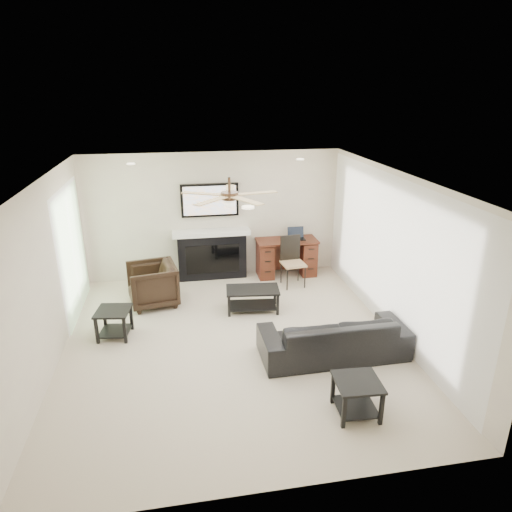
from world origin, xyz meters
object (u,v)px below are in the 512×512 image
Objects in this scene: fireplace_unit at (211,233)px; desk at (286,257)px; armchair at (152,284)px; coffee_table at (253,299)px; sofa at (334,336)px.

fireplace_unit is 1.57× the size of desk.
fireplace_unit is (1.15, 1.01, 0.58)m from armchair.
armchair is 0.92× the size of coffee_table.
armchair is at bearing -138.65° from fireplace_unit.
sofa is at bearing -90.86° from desk.
sofa is 3.54m from fireplace_unit.
sofa is 1.84m from coffee_table.
desk reaches higher than armchair.
coffee_table is 1.74m from desk.
fireplace_unit reaches higher than armchair.
desk is (1.50, -0.11, -0.57)m from fireplace_unit.
coffee_table is at bearing -70.41° from fireplace_unit.
desk is at bearing -4.30° from fireplace_unit.
fireplace_unit is at bearing 121.09° from armchair.
armchair is at bearing -40.43° from sofa.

